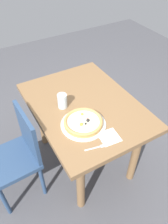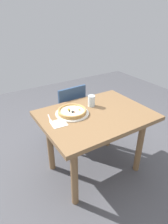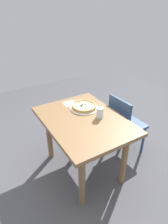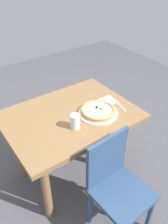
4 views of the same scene
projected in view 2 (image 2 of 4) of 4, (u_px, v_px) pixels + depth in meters
The scene contains 8 objects.
ground_plane at pixel (94, 168), 2.34m from camera, with size 6.00×6.00×0.00m, color #4C4C51.
dining_table at pixel (95, 123), 2.03m from camera, with size 1.13×0.84×0.76m.
chair_near at pixel (68, 112), 2.58m from camera, with size 0.42×0.42×0.88m.
plate at pixel (72, 113), 1.97m from camera, with size 0.35×0.35×0.01m, color silver.
pizza at pixel (72, 111), 1.96m from camera, with size 0.30×0.30×0.04m.
fork at pixel (50, 119), 1.88m from camera, with size 0.05×0.16×0.00m.
drinking_glass at pixel (91, 101), 2.10m from camera, with size 0.08×0.08×0.12m, color silver.
napkin at pixel (59, 123), 1.80m from camera, with size 0.14×0.14×0.00m, color white.
Camera 2 is at (1.02, 1.40, 1.72)m, focal length 30.67 mm.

